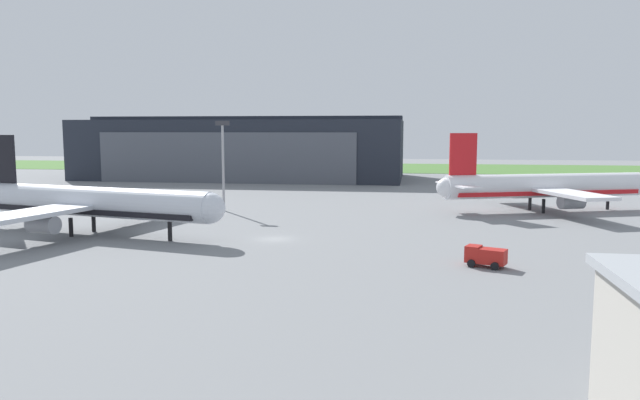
# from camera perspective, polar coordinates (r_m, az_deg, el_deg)

# --- Properties ---
(ground_plane) EXTENTS (440.00, 440.00, 0.00)m
(ground_plane) POSITION_cam_1_polar(r_m,az_deg,el_deg) (79.01, -4.31, -3.73)
(ground_plane) COLOR slate
(grass_field_strip) EXTENTS (440.00, 56.00, 0.08)m
(grass_field_strip) POSITION_cam_1_polar(r_m,az_deg,el_deg) (226.84, 4.38, 3.10)
(grass_field_strip) COLOR #477432
(grass_field_strip) RESTS_ON ground_plane
(maintenance_hangar) EXTENTS (92.85, 38.85, 18.15)m
(maintenance_hangar) POSITION_cam_1_polar(r_m,az_deg,el_deg) (180.04, -7.20, 4.86)
(maintenance_hangar) COLOR #232833
(maintenance_hangar) RESTS_ON ground_plane
(airliner_far_left) EXTENTS (38.30, 33.57, 13.71)m
(airliner_far_left) POSITION_cam_1_polar(r_m,az_deg,el_deg) (112.00, 20.66, 1.20)
(airliner_far_left) COLOR silver
(airliner_far_left) RESTS_ON ground_plane
(airliner_near_left) EXTENTS (40.27, 36.83, 13.55)m
(airliner_near_left) POSITION_cam_1_polar(r_m,az_deg,el_deg) (87.18, -20.99, -0.25)
(airliner_near_left) COLOR silver
(airliner_near_left) RESTS_ON ground_plane
(fuel_bowser) EXTENTS (4.46, 3.34, 2.14)m
(fuel_bowser) POSITION_cam_1_polar(r_m,az_deg,el_deg) (65.19, 15.46, -5.14)
(fuel_bowser) COLOR #AD1E19
(fuel_bowser) RESTS_ON ground_plane
(apron_light_mast) EXTENTS (2.40, 0.50, 15.80)m
(apron_light_mast) POSITION_cam_1_polar(r_m,az_deg,el_deg) (106.51, -9.21, 4.03)
(apron_light_mast) COLOR #99999E
(apron_light_mast) RESTS_ON ground_plane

